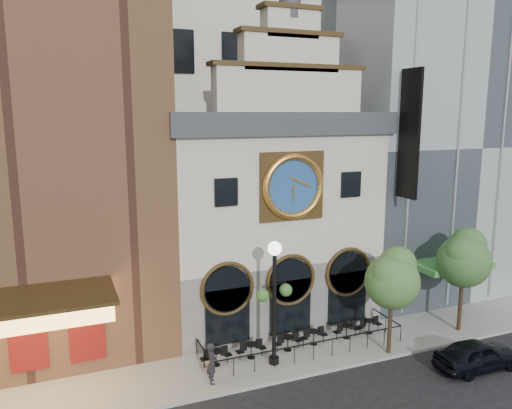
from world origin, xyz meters
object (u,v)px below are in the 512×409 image
Objects in this scene: bistro_4 at (346,330)px; pedestrian at (212,363)px; bistro_2 at (288,342)px; bistro_0 at (216,356)px; lamppost at (274,289)px; tree_right at (464,257)px; bistro_5 at (369,325)px; bistro_1 at (251,349)px; car_right at (477,355)px; tree_left at (393,277)px; bistro_3 at (314,336)px.

bistro_4 is 8.35m from pedestrian.
pedestrian is at bearing -161.25° from bistro_2.
bistro_0 is 0.25× the size of lamppost.
bistro_2 is at bearing 1.53° from bistro_0.
bistro_0 is 14.63m from tree_right.
bistro_5 is 9.84m from pedestrian.
lamppost reaches higher than bistro_1.
bistro_4 is 6.57m from car_right.
bistro_2 is 6.32m from tree_left.
bistro_2 is 3.72m from lamppost.
lamppost is at bearing -169.89° from bistro_5.
bistro_3 is 3.53m from bistro_5.
bistro_5 is at bearing 1.58° from bistro_0.
bistro_0 and bistro_1 have the same top height.
bistro_4 is (7.52, 0.19, 0.00)m from bistro_0.
bistro_3 is at bearing -63.02° from pedestrian.
lamppost reaches higher than bistro_4.
bistro_1 is at bearing 121.84° from lamppost.
bistro_2 and bistro_3 have the same top height.
tree_right is at bearing -16.66° from bistro_5.
bistro_2 is (3.93, 0.11, 0.00)m from bistro_0.
bistro_0 is 3.93m from bistro_2.
bistro_4 is 7.72m from tree_right.
tree_right reaches higher than bistro_1.
car_right is 2.26× the size of pedestrian.
pedestrian is at bearing 179.56° from lamppost.
tree_right is at bearing -6.12° from bistro_1.
tree_right is (14.07, -1.26, 3.82)m from bistro_0.
bistro_2 is at bearing -59.32° from pedestrian.
bistro_1 is 7.18m from bistro_5.
pedestrian reaches higher than bistro_5.
bistro_0 and bistro_3 have the same top height.
bistro_5 is 0.29× the size of tree_left.
lamppost reaches higher than car_right.
car_right reaches higher than bistro_1.
bistro_3 is 0.82× the size of pedestrian.
bistro_3 is at bearing 179.59° from bistro_4.
bistro_1 is 3.64m from bistro_3.
pedestrian is at bearing 76.34° from car_right.
bistro_0 is 0.36× the size of car_right.
bistro_4 is 0.29× the size of tree_left.
bistro_1 is at bearing 1.62° from bistro_0.
car_right is at bearing -93.31° from pedestrian.
pedestrian is at bearing 176.42° from tree_left.
tree_right is at bearing -77.32° from pedestrian.
car_right is 0.75× the size of tree_right.
bistro_2 is 0.25× the size of lamppost.
bistro_1 is 1.00× the size of bistro_5.
tree_left is at bearing -21.00° from lamppost.
bistro_4 is at bearing -0.41° from bistro_3.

